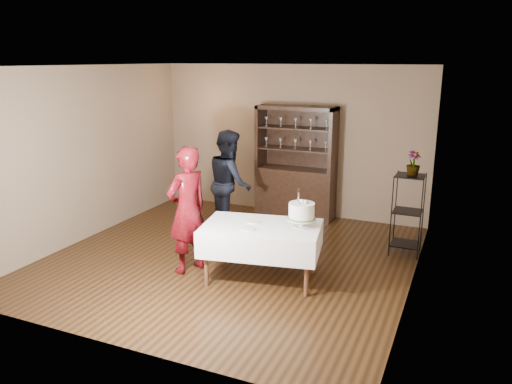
# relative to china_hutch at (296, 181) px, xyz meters

# --- Properties ---
(floor) EXTENTS (5.00, 5.00, 0.00)m
(floor) POSITION_rel_china_hutch_xyz_m (-0.20, -2.25, -0.66)
(floor) COLOR black
(floor) RESTS_ON ground
(ceiling) EXTENTS (5.00, 5.00, 0.00)m
(ceiling) POSITION_rel_china_hutch_xyz_m (-0.20, -2.25, 2.04)
(ceiling) COLOR silver
(ceiling) RESTS_ON back_wall
(back_wall) EXTENTS (5.00, 0.02, 2.70)m
(back_wall) POSITION_rel_china_hutch_xyz_m (-0.20, 0.25, 0.69)
(back_wall) COLOR brown
(back_wall) RESTS_ON floor
(wall_left) EXTENTS (0.02, 5.00, 2.70)m
(wall_left) POSITION_rel_china_hutch_xyz_m (-2.70, -2.25, 0.69)
(wall_left) COLOR brown
(wall_left) RESTS_ON floor
(wall_right) EXTENTS (0.02, 5.00, 2.70)m
(wall_right) POSITION_rel_china_hutch_xyz_m (2.30, -2.25, 0.69)
(wall_right) COLOR brown
(wall_right) RESTS_ON floor
(china_hutch) EXTENTS (1.40, 0.48, 2.00)m
(china_hutch) POSITION_rel_china_hutch_xyz_m (0.00, 0.00, 0.00)
(china_hutch) COLOR black
(china_hutch) RESTS_ON floor
(plant_etagere) EXTENTS (0.42, 0.42, 1.20)m
(plant_etagere) POSITION_rel_china_hutch_xyz_m (2.08, -1.05, -0.01)
(plant_etagere) COLOR black
(plant_etagere) RESTS_ON floor
(cake_table) EXTENTS (1.63, 1.17, 0.74)m
(cake_table) POSITION_rel_china_hutch_xyz_m (0.48, -2.73, -0.10)
(cake_table) COLOR silver
(cake_table) RESTS_ON floor
(woman) EXTENTS (0.61, 0.73, 1.71)m
(woman) POSITION_rel_china_hutch_xyz_m (-0.53, -2.85, 0.19)
(woman) COLOR #370508
(woman) RESTS_ON floor
(man) EXTENTS (1.01, 1.05, 1.71)m
(man) POSITION_rel_china_hutch_xyz_m (-0.70, -1.25, 0.19)
(man) COLOR black
(man) RESTS_ON floor
(cake) EXTENTS (0.42, 0.42, 0.50)m
(cake) POSITION_rel_china_hutch_xyz_m (0.97, -2.59, 0.28)
(cake) COLOR white
(cake) RESTS_ON cake_table
(plate_near) EXTENTS (0.24, 0.24, 0.01)m
(plate_near) POSITION_rel_china_hutch_xyz_m (0.39, -2.94, 0.08)
(plate_near) COLOR white
(plate_near) RESTS_ON cake_table
(plate_far) EXTENTS (0.22, 0.22, 0.01)m
(plate_far) POSITION_rel_china_hutch_xyz_m (0.34, -2.64, 0.08)
(plate_far) COLOR white
(plate_far) RESTS_ON cake_table
(potted_plant) EXTENTS (0.28, 0.28, 0.35)m
(potted_plant) POSITION_rel_china_hutch_xyz_m (2.10, -1.05, 0.70)
(potted_plant) COLOR #406A32
(potted_plant) RESTS_ON plant_etagere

